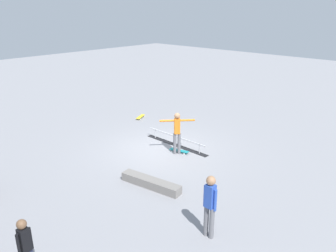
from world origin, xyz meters
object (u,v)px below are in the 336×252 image
at_px(skateboard_main, 179,151).
at_px(bystander_black_shirt, 25,247).
at_px(bystander_blue_shirt, 210,203).
at_px(grind_rail, 176,141).
at_px(skater_main, 177,130).
at_px(skate_ledge, 151,183).
at_px(loose_skateboard_yellow, 141,117).

bearing_deg(skateboard_main, bystander_black_shirt, 91.70).
relative_size(bystander_blue_shirt, bystander_black_shirt, 1.14).
bearing_deg(skateboard_main, grind_rail, -52.24).
bearing_deg(grind_rail, skater_main, 134.20).
bearing_deg(skate_ledge, grind_rail, -61.76).
bearing_deg(grind_rail, bystander_black_shirt, 109.07).
bearing_deg(skateboard_main, skater_main, 78.59).
bearing_deg(grind_rail, bystander_blue_shirt, 139.86).
distance_m(skater_main, bystander_black_shirt, 7.30).
height_order(skater_main, bystander_black_shirt, skater_main).
relative_size(grind_rail, bystander_black_shirt, 2.17).
xyz_separation_m(skateboard_main, bystander_blue_shirt, (-3.96, 3.41, 0.90)).
bearing_deg(loose_skateboard_yellow, bystander_black_shirt, 10.19).
height_order(grind_rail, bystander_black_shirt, bystander_black_shirt).
relative_size(skateboard_main, loose_skateboard_yellow, 1.02).
height_order(skater_main, skateboard_main, skater_main).
bearing_deg(skater_main, bystander_black_shirt, -121.68).
xyz_separation_m(skater_main, loose_skateboard_yellow, (4.38, -2.06, -0.91)).
distance_m(bystander_blue_shirt, bystander_black_shirt, 4.23).
height_order(skateboard_main, bystander_black_shirt, bystander_black_shirt).
bearing_deg(loose_skateboard_yellow, skater_main, 39.81).
distance_m(skateboard_main, loose_skateboard_yellow, 4.77).
xyz_separation_m(grind_rail, skateboard_main, (-0.57, 0.45, -0.11)).
relative_size(skate_ledge, skater_main, 1.27).
xyz_separation_m(skateboard_main, loose_skateboard_yellow, (4.37, -1.91, 0.00)).
xyz_separation_m(grind_rail, skate_ledge, (-1.68, 3.13, -0.04)).
bearing_deg(bystander_blue_shirt, skater_main, 140.64).
distance_m(skateboard_main, bystander_blue_shirt, 5.30).
bearing_deg(skate_ledge, skateboard_main, -67.45).
distance_m(grind_rail, loose_skateboard_yellow, 4.08).
bearing_deg(skater_main, skateboard_main, 44.95).
relative_size(grind_rail, skate_ledge, 1.52).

